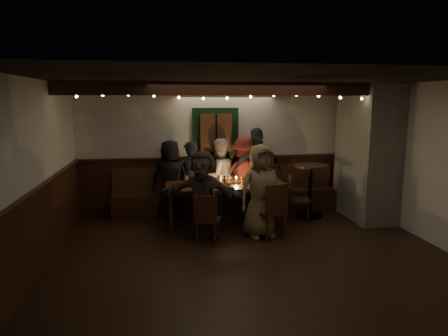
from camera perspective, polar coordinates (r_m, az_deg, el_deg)
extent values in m
cube|color=black|center=(6.26, 3.76, -12.02)|extent=(6.00, 5.00, 0.01)
cube|color=black|center=(5.82, 4.05, 12.60)|extent=(6.00, 5.00, 0.01)
cube|color=silver|center=(8.33, 0.09, 2.76)|extent=(6.00, 0.01, 2.60)
cube|color=silver|center=(6.00, -25.32, -0.91)|extent=(0.01, 5.00, 2.60)
cube|color=silver|center=(7.18, 27.97, 0.50)|extent=(0.01, 5.00, 2.60)
cube|color=black|center=(8.43, 0.12, -2.33)|extent=(6.00, 0.05, 1.10)
cube|color=black|center=(6.17, -24.54, -7.77)|extent=(0.05, 5.00, 1.10)
cube|color=slate|center=(8.24, 19.77, 2.11)|extent=(0.70, 1.40, 2.60)
cube|color=black|center=(8.26, 0.39, -4.89)|extent=(4.60, 0.45, 0.45)
cube|color=#422516|center=(8.34, 0.19, -1.42)|extent=(4.60, 0.06, 0.50)
cube|color=black|center=(8.21, -1.23, 5.11)|extent=(0.95, 0.04, 1.00)
cube|color=#422516|center=(8.15, -1.17, 5.07)|extent=(0.64, 0.12, 0.76)
cube|color=black|center=(6.79, 2.11, 11.23)|extent=(6.00, 0.16, 0.22)
sphere|color=#FFE599|center=(6.77, -20.32, 9.55)|extent=(0.04, 0.04, 0.04)
sphere|color=#FFE599|center=(6.71, -16.93, 9.94)|extent=(0.04, 0.04, 0.04)
sphere|color=#FFE599|center=(6.67, -13.48, 10.14)|extent=(0.04, 0.04, 0.04)
sphere|color=#FFE599|center=(6.65, -9.98, 10.12)|extent=(0.04, 0.04, 0.04)
sphere|color=#FFE599|center=(6.65, -6.47, 9.98)|extent=(0.04, 0.04, 0.04)
sphere|color=#FFE599|center=(6.68, -2.99, 9.89)|extent=(0.04, 0.04, 0.04)
sphere|color=#FFE599|center=(6.74, 0.44, 9.95)|extent=(0.04, 0.04, 0.04)
sphere|color=#FFE599|center=(6.81, 3.82, 10.12)|extent=(0.04, 0.04, 0.04)
sphere|color=#FFE599|center=(6.91, 7.11, 10.26)|extent=(0.04, 0.04, 0.04)
sphere|color=#FFE599|center=(7.03, 10.30, 10.21)|extent=(0.04, 0.04, 0.04)
sphere|color=#FFE599|center=(7.17, 13.36, 9.96)|extent=(0.04, 0.04, 0.04)
sphere|color=#FFE599|center=(7.33, 16.29, 9.62)|extent=(0.04, 0.04, 0.04)
sphere|color=#FFE599|center=(7.51, 19.08, 9.35)|extent=(0.04, 0.04, 0.04)
sphere|color=#FFE599|center=(7.70, 21.75, 9.24)|extent=(0.04, 0.04, 0.04)
cube|color=black|center=(7.33, 0.24, -2.56)|extent=(2.19, 0.94, 0.06)
cylinder|color=black|center=(6.96, -7.56, -6.63)|extent=(0.07, 0.07, 0.72)
cylinder|color=black|center=(7.70, -7.71, -5.03)|extent=(0.07, 0.07, 0.72)
cylinder|color=black|center=(7.28, 8.67, -5.92)|extent=(0.07, 0.07, 0.72)
cylinder|color=black|center=(8.00, 7.00, -4.46)|extent=(0.07, 0.07, 0.72)
cylinder|color=#BF7226|center=(7.39, -5.45, -1.68)|extent=(0.07, 0.07, 0.15)
cylinder|color=#BF7226|center=(7.07, -3.17, -2.16)|extent=(0.07, 0.07, 0.15)
cylinder|color=silver|center=(7.44, -0.62, -1.54)|extent=(0.07, 0.07, 0.15)
cylinder|color=#BF7226|center=(7.29, 2.78, -1.80)|extent=(0.07, 0.07, 0.15)
cylinder|color=silver|center=(7.65, 4.08, -1.26)|extent=(0.07, 0.07, 0.15)
cylinder|color=#BF7226|center=(7.35, 6.18, -1.74)|extent=(0.07, 0.07, 0.15)
cylinder|color=white|center=(6.95, -3.26, -2.91)|extent=(0.27, 0.27, 0.02)
cube|color=#B2B2B7|center=(7.26, 0.31, -2.20)|extent=(0.17, 0.10, 0.05)
cylinder|color=#990C0C|center=(7.25, 0.06, -1.77)|extent=(0.04, 0.04, 0.17)
cylinder|color=gold|center=(7.26, 0.55, -1.75)|extent=(0.04, 0.04, 0.17)
cylinder|color=silver|center=(7.40, 1.75, -1.87)|extent=(0.05, 0.05, 0.08)
sphere|color=#FFB24C|center=(7.38, 1.75, -1.39)|extent=(0.03, 0.03, 0.03)
cube|color=black|center=(6.56, -2.28, -7.39)|extent=(0.48, 0.48, 0.04)
cube|color=black|center=(6.33, -2.64, -5.84)|extent=(0.36, 0.16, 0.43)
cylinder|color=black|center=(6.73, -0.70, -8.73)|extent=(0.03, 0.03, 0.36)
cylinder|color=black|center=(6.45, -1.25, -9.56)|extent=(0.03, 0.03, 0.36)
cylinder|color=black|center=(6.79, -3.22, -8.56)|extent=(0.03, 0.03, 0.36)
cylinder|color=black|center=(6.51, -3.88, -9.37)|extent=(0.03, 0.03, 0.36)
cube|color=black|center=(6.80, 6.56, -6.30)|extent=(0.55, 0.55, 0.04)
cube|color=black|center=(6.58, 7.59, -4.47)|extent=(0.42, 0.19, 0.49)
cylinder|color=black|center=(7.10, 6.85, -7.55)|extent=(0.04, 0.04, 0.42)
cylinder|color=black|center=(6.83, 8.58, -8.28)|extent=(0.04, 0.04, 0.42)
cylinder|color=black|center=(6.91, 4.49, -8.00)|extent=(0.04, 0.04, 0.42)
cylinder|color=black|center=(6.64, 6.16, -8.78)|extent=(0.04, 0.04, 0.42)
cube|color=black|center=(7.85, 10.67, -4.53)|extent=(0.47, 0.47, 0.04)
cube|color=black|center=(7.77, 9.43, -2.79)|extent=(0.12, 0.39, 0.45)
cylinder|color=black|center=(7.77, 11.93, -6.32)|extent=(0.03, 0.03, 0.38)
cylinder|color=black|center=(7.73, 9.59, -6.33)|extent=(0.03, 0.03, 0.38)
cylinder|color=black|center=(8.07, 11.61, -5.70)|extent=(0.03, 0.03, 0.38)
cylinder|color=black|center=(8.03, 9.36, -5.70)|extent=(0.03, 0.03, 0.38)
cylinder|color=black|center=(8.27, 12.08, -6.61)|extent=(0.53, 0.53, 0.03)
cylinder|color=black|center=(8.14, 12.21, -3.26)|extent=(0.07, 0.07, 1.02)
cylinder|color=black|center=(8.05, 12.34, 0.30)|extent=(0.66, 0.66, 0.04)
imported|color=black|center=(7.91, -7.63, -1.57)|extent=(0.79, 0.55, 1.55)
imported|color=black|center=(7.94, -4.81, -1.58)|extent=(0.56, 0.38, 1.52)
imported|color=beige|center=(8.05, -0.75, -1.29)|extent=(0.92, 0.84, 1.55)
imported|color=maroon|center=(8.09, 2.93, -1.15)|extent=(1.16, 0.92, 1.57)
imported|color=#22242C|center=(8.05, 4.77, -0.52)|extent=(1.08, 0.55, 1.77)
imported|color=#3B312A|center=(6.61, -3.10, -3.93)|extent=(1.45, 0.97, 1.50)
imported|color=olive|center=(6.75, 5.25, -3.29)|extent=(0.87, 0.67, 1.59)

